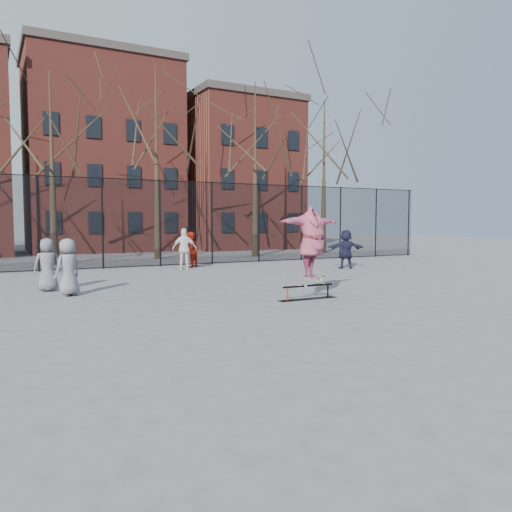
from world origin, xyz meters
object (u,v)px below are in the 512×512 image
skateboard (312,283)px  bystander_extra (47,265)px  bystander_red (191,250)px  bystander_grey (68,267)px  skater (312,246)px  bystander_navy (346,249)px  bystander_white (185,249)px  skate_rail (308,294)px

skateboard → bystander_extra: size_ratio=0.50×
bystander_red → bystander_extra: size_ratio=1.01×
skateboard → bystander_grey: bearing=147.4°
skater → bystander_extra: size_ratio=1.47×
bystander_navy → bystander_extra: bystander_navy is taller
bystander_white → skateboard: bearing=113.3°
bystander_navy → skater: bearing=73.2°
skate_rail → bystander_extra: bystander_extra is taller
bystander_extra → bystander_red: bearing=-142.4°
skate_rail → bystander_navy: bystander_navy is taller
bystander_navy → skateboard: bearing=73.2°
skater → bystander_white: 9.37m
skateboard → skate_rail: bearing=180.0°
skateboard → bystander_extra: 7.85m
skate_rail → bystander_red: size_ratio=1.09×
skate_rail → skater: (0.11, 0.00, 1.28)m
bystander_extra → bystander_grey: bearing=106.0°
bystander_grey → bystander_extra: 1.35m
skateboard → skater: 1.00m
bystander_navy → bystander_extra: size_ratio=1.08×
bystander_white → bystander_navy: 7.07m
skate_rail → bystander_navy: bearing=45.2°
skate_rail → bystander_red: (0.55, 10.24, 0.65)m
skater → bystander_grey: skater is taller
skateboard → bystander_white: (-0.17, 9.35, 0.46)m
skateboard → bystander_white: bystander_white is taller
bystander_white → bystander_navy: bystander_white is taller
skate_rail → bystander_extra: bearing=140.5°
bystander_red → bystander_navy: bystander_navy is taller
bystander_grey → bystander_white: size_ratio=0.90×
skate_rail → bystander_navy: 9.09m
bystander_grey → bystander_extra: bystander_grey is taller
bystander_red → bystander_extra: (-6.53, -5.31, -0.01)m
bystander_grey → bystander_white: 7.94m
bystander_navy → bystander_red: bearing=-5.6°
bystander_red → bystander_navy: bearing=112.9°
skate_rail → bystander_navy: size_ratio=1.02×
bystander_white → bystander_navy: bearing=177.9°
skateboard → bystander_navy: bearing=45.7°
bystander_grey → skate_rail: bearing=116.2°
skate_rail → skateboard: size_ratio=2.19×
bystander_extra → skater: bearing=139.5°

